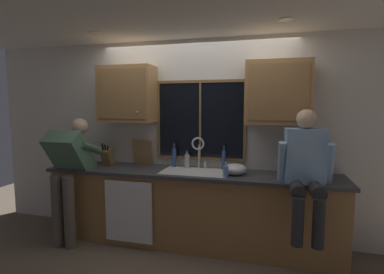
# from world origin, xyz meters

# --- Properties ---
(back_wall) EXTENTS (5.92, 0.12, 2.55)m
(back_wall) POSITION_xyz_m (0.00, 0.06, 1.27)
(back_wall) COLOR silver
(back_wall) RESTS_ON floor
(ceiling_downlight_left) EXTENTS (0.14, 0.14, 0.01)m
(ceiling_downlight_left) POSITION_xyz_m (-1.06, -0.60, 2.54)
(ceiling_downlight_left) COLOR #FFEAB2
(ceiling_downlight_right) EXTENTS (0.14, 0.14, 0.01)m
(ceiling_downlight_right) POSITION_xyz_m (1.06, -0.60, 2.54)
(ceiling_downlight_right) COLOR #FFEAB2
(window_glass) EXTENTS (1.10, 0.02, 0.95)m
(window_glass) POSITION_xyz_m (0.07, -0.01, 1.52)
(window_glass) COLOR black
(window_frame_top) EXTENTS (1.17, 0.02, 0.04)m
(window_frame_top) POSITION_xyz_m (0.07, -0.02, 2.02)
(window_frame_top) COLOR brown
(window_frame_bottom) EXTENTS (1.17, 0.02, 0.04)m
(window_frame_bottom) POSITION_xyz_m (0.07, -0.02, 1.03)
(window_frame_bottom) COLOR brown
(window_frame_left) EXTENTS (0.04, 0.02, 0.95)m
(window_frame_left) POSITION_xyz_m (-0.50, -0.02, 1.52)
(window_frame_left) COLOR brown
(window_frame_right) EXTENTS (0.03, 0.02, 0.95)m
(window_frame_right) POSITION_xyz_m (0.64, -0.02, 1.52)
(window_frame_right) COLOR brown
(window_mullion_center) EXTENTS (0.02, 0.02, 0.95)m
(window_mullion_center) POSITION_xyz_m (0.07, -0.02, 1.52)
(window_mullion_center) COLOR brown
(lower_cabinet_run) EXTENTS (3.52, 0.58, 0.88)m
(lower_cabinet_run) POSITION_xyz_m (0.00, -0.29, 0.44)
(lower_cabinet_run) COLOR olive
(lower_cabinet_run) RESTS_ON floor
(countertop) EXTENTS (3.58, 0.62, 0.04)m
(countertop) POSITION_xyz_m (0.00, -0.31, 0.90)
(countertop) COLOR #38383D
(countertop) RESTS_ON lower_cabinet_run
(dishwasher_front) EXTENTS (0.60, 0.02, 0.74)m
(dishwasher_front) POSITION_xyz_m (-0.66, -0.61, 0.46)
(dishwasher_front) COLOR white
(upper_cabinet_left) EXTENTS (0.72, 0.36, 0.72)m
(upper_cabinet_left) POSITION_xyz_m (-0.87, -0.17, 1.86)
(upper_cabinet_left) COLOR #A87A47
(upper_cabinet_right) EXTENTS (0.72, 0.36, 0.72)m
(upper_cabinet_right) POSITION_xyz_m (1.01, -0.17, 1.86)
(upper_cabinet_right) COLOR #A87A47
(sink) EXTENTS (0.80, 0.46, 0.21)m
(sink) POSITION_xyz_m (0.07, -0.30, 0.82)
(sink) COLOR silver
(sink) RESTS_ON lower_cabinet_run
(faucet) EXTENTS (0.18, 0.09, 0.40)m
(faucet) POSITION_xyz_m (0.08, -0.12, 1.17)
(faucet) COLOR silver
(faucet) RESTS_ON countertop
(person_standing) EXTENTS (0.53, 0.69, 1.55)m
(person_standing) POSITION_xyz_m (-1.45, -0.61, 0.96)
(person_standing) COLOR #595147
(person_standing) RESTS_ON floor
(person_sitting_on_counter) EXTENTS (0.54, 0.61, 1.26)m
(person_sitting_on_counter) POSITION_xyz_m (1.29, -0.57, 1.10)
(person_sitting_on_counter) COLOR #262628
(person_sitting_on_counter) RESTS_ON countertop
(knife_block) EXTENTS (0.12, 0.18, 0.32)m
(knife_block) POSITION_xyz_m (-1.15, -0.22, 1.03)
(knife_block) COLOR olive
(knife_block) RESTS_ON countertop
(cutting_board) EXTENTS (0.28, 0.09, 0.34)m
(cutting_board) POSITION_xyz_m (-0.70, -0.09, 1.09)
(cutting_board) COLOR #997047
(cutting_board) RESTS_ON countertop
(mixing_bowl) EXTENTS (0.27, 0.27, 0.13)m
(mixing_bowl) POSITION_xyz_m (0.55, -0.32, 0.98)
(mixing_bowl) COLOR silver
(mixing_bowl) RESTS_ON countertop
(soap_dispenser) EXTENTS (0.06, 0.07, 0.18)m
(soap_dispenser) POSITION_xyz_m (0.47, -0.48, 0.99)
(soap_dispenser) COLOR #668CCC
(soap_dispenser) RESTS_ON countertop
(bottle_green_glass) EXTENTS (0.05, 0.05, 0.30)m
(bottle_green_glass) POSITION_xyz_m (0.39, -0.09, 1.05)
(bottle_green_glass) COLOR #334C8C
(bottle_green_glass) RESTS_ON countertop
(bottle_tall_clear) EXTENTS (0.06, 0.06, 0.23)m
(bottle_tall_clear) POSITION_xyz_m (-0.08, -0.13, 1.01)
(bottle_tall_clear) COLOR #B7B7BC
(bottle_tall_clear) RESTS_ON countertop
(bottle_amber_small) EXTENTS (0.06, 0.06, 0.31)m
(bottle_amber_small) POSITION_xyz_m (-0.26, -0.09, 1.05)
(bottle_amber_small) COLOR #334C8C
(bottle_amber_small) RESTS_ON countertop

